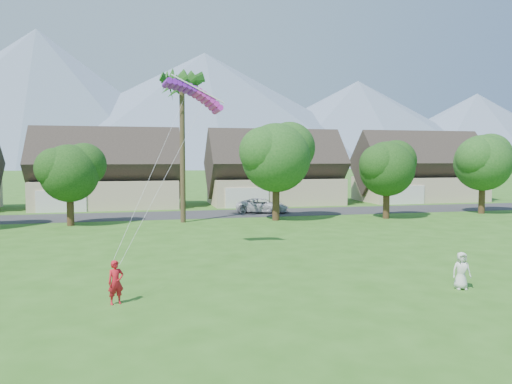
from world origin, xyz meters
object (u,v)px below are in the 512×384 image
object	(u,v)px
parafoil_kite	(195,92)
parked_car	(262,206)
kite_flyer	(116,282)
watcher	(461,271)

from	to	relation	value
parafoil_kite	parked_car	bearing A→B (deg)	57.29
parked_car	kite_flyer	bearing A→B (deg)	175.09
parked_car	parafoil_kite	bearing A→B (deg)	174.95
watcher	parafoil_kite	world-z (taller)	parafoil_kite
watcher	parked_car	distance (m)	29.73
kite_flyer	watcher	bearing A→B (deg)	-24.86
parafoil_kite	kite_flyer	bearing A→B (deg)	-122.28
watcher	parafoil_kite	distance (m)	16.52
kite_flyer	parafoil_kite	size ratio (longest dim) A/B	0.46
kite_flyer	watcher	distance (m)	13.98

